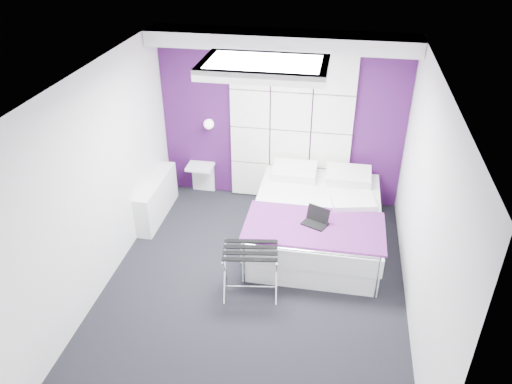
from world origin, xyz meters
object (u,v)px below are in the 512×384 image
nightstand (200,167)px  laptop (315,219)px  bed (316,221)px  radiator (157,198)px  wall_lamp (209,123)px  luggage_rack (251,271)px

nightstand → laptop: (1.88, -1.38, 0.15)m
bed → nightstand: bed is taller
radiator → bed: bed is taller
bed → nightstand: size_ratio=5.19×
wall_lamp → luggage_rack: (1.02, -2.14, -0.91)m
radiator → bed: (2.34, -0.20, 0.01)m
wall_lamp → nightstand: size_ratio=0.37×
wall_lamp → luggage_rack: size_ratio=0.24×
wall_lamp → laptop: wall_lamp is taller
wall_lamp → luggage_rack: bearing=-64.6°
wall_lamp → bed: 2.16m
laptop → luggage_rack: bearing=-109.2°
bed → laptop: size_ratio=7.03×
wall_lamp → luggage_rack: wall_lamp is taller
bed → radiator: bearing=175.1°
radiator → luggage_rack: (1.66, -1.38, 0.01)m
wall_lamp → bed: bearing=-29.5°
radiator → nightstand: size_ratio=2.98×
wall_lamp → radiator: size_ratio=0.12×
radiator → bed: size_ratio=0.57×
bed → luggage_rack: bearing=-120.1°
radiator → luggage_rack: luggage_rack is taller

